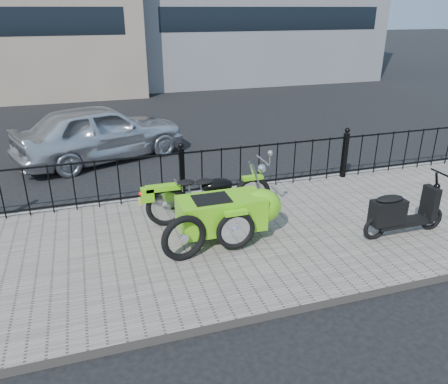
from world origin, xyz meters
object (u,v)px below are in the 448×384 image
object	(u,v)px
scooter	(400,213)
motorcycle_sidecar	(229,207)
spare_tire	(184,238)
sedan_car	(100,132)

from	to	relation	value
scooter	motorcycle_sidecar	bearing A→B (deg)	161.64
spare_tire	sedan_car	xyz separation A→B (m)	(-0.82, 5.37, 0.22)
motorcycle_sidecar	spare_tire	xyz separation A→B (m)	(-0.85, -0.53, -0.13)
motorcycle_sidecar	scooter	bearing A→B (deg)	-18.36
spare_tire	sedan_car	distance (m)	5.44
motorcycle_sidecar	spare_tire	bearing A→B (deg)	-148.19
scooter	spare_tire	size ratio (longest dim) A/B	2.12
spare_tire	sedan_car	world-z (taller)	sedan_car
motorcycle_sidecar	spare_tire	size ratio (longest dim) A/B	3.27
spare_tire	scooter	bearing A→B (deg)	-5.33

